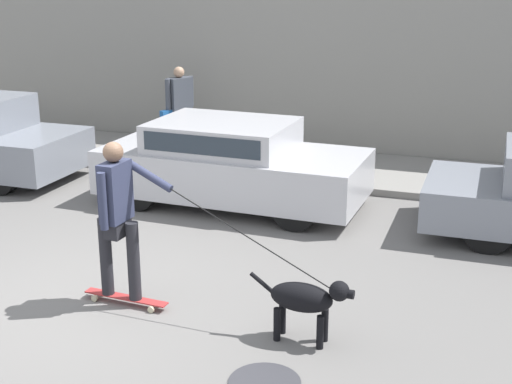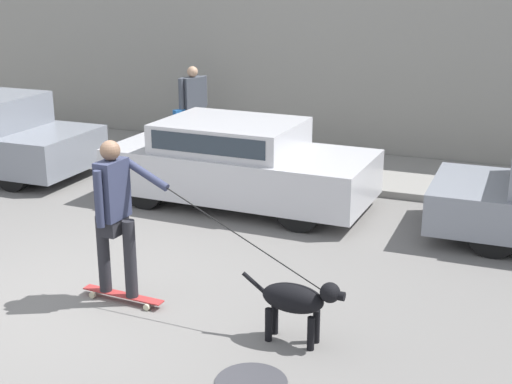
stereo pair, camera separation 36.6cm
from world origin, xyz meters
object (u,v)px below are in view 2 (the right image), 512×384
(dog, at_px, (297,300))
(skateboarder, at_px, (115,212))
(parked_car_1, at_px, (238,164))
(pedestrian_with_bag, at_px, (193,105))

(dog, relative_size, skateboarder, 0.37)
(parked_car_1, bearing_deg, skateboarder, -86.00)
(skateboarder, distance_m, pedestrian_with_bag, 6.18)
(parked_car_1, relative_size, dog, 3.86)
(parked_car_1, height_order, pedestrian_with_bag, pedestrian_with_bag)
(parked_car_1, height_order, dog, parked_car_1)
(skateboarder, relative_size, pedestrian_with_bag, 1.76)
(parked_car_1, relative_size, pedestrian_with_bag, 2.48)
(skateboarder, xyz_separation_m, pedestrian_with_bag, (-2.05, 5.84, -0.02))
(parked_car_1, bearing_deg, dog, -57.63)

